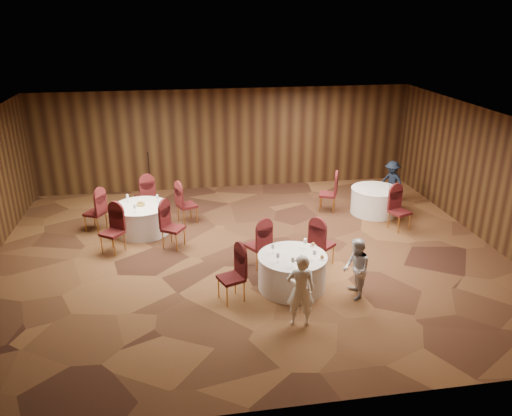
{
  "coord_description": "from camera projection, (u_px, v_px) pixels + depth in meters",
  "views": [
    {
      "loc": [
        -1.54,
        -10.59,
        5.45
      ],
      "look_at": [
        0.2,
        0.2,
        1.1
      ],
      "focal_mm": 35.0,
      "sensor_mm": 36.0,
      "label": 1
    }
  ],
  "objects": [
    {
      "name": "tabletop_right",
      "position": [
        389.0,
        186.0,
        13.84
      ],
      "size": [
        0.08,
        0.08,
        0.22
      ],
      "color": "silver",
      "rests_on": "table_right"
    },
    {
      "name": "table_main",
      "position": [
        292.0,
        271.0,
        10.39
      ],
      "size": [
        1.44,
        1.44,
        0.74
      ],
      "color": "silver",
      "rests_on": "ground"
    },
    {
      "name": "table_right",
      "position": [
        375.0,
        201.0,
        14.26
      ],
      "size": [
        1.36,
        1.36,
        0.74
      ],
      "color": "silver",
      "rests_on": "ground"
    },
    {
      "name": "chairs_main",
      "position": [
        272.0,
        255.0,
        10.83
      ],
      "size": [
        2.92,
        2.07,
        1.0
      ],
      "color": "#390B16",
      "rests_on": "ground"
    },
    {
      "name": "man_c",
      "position": [
        392.0,
        181.0,
        15.04
      ],
      "size": [
        0.8,
        0.95,
        1.27
      ],
      "primitive_type": "imported",
      "rotation": [
        0.0,
        0.0,
        5.2
      ],
      "color": "black",
      "rests_on": "ground"
    },
    {
      "name": "woman_b",
      "position": [
        356.0,
        269.0,
        9.96
      ],
      "size": [
        0.54,
        0.66,
        1.27
      ],
      "primitive_type": "imported",
      "rotation": [
        0.0,
        0.0,
        4.62
      ],
      "color": "silver",
      "rests_on": "ground"
    },
    {
      "name": "chairs_left",
      "position": [
        143.0,
        214.0,
        12.99
      ],
      "size": [
        3.1,
        3.13,
        1.0
      ],
      "color": "#390B16",
      "rests_on": "ground"
    },
    {
      "name": "table_left",
      "position": [
        142.0,
        219.0,
        13.03
      ],
      "size": [
        1.45,
        1.45,
        0.74
      ],
      "color": "silver",
      "rests_on": "ground"
    },
    {
      "name": "ground",
      "position": [
        249.0,
        254.0,
        11.96
      ],
      "size": [
        12.0,
        12.0,
        0.0
      ],
      "primitive_type": "plane",
      "color": "black",
      "rests_on": "ground"
    },
    {
      "name": "mic_stand",
      "position": [
        151.0,
        189.0,
        14.9
      ],
      "size": [
        0.24,
        0.24,
        1.59
      ],
      "color": "black",
      "rests_on": "ground"
    },
    {
      "name": "woman_a",
      "position": [
        301.0,
        290.0,
        9.04
      ],
      "size": [
        0.57,
        0.41,
        1.44
      ],
      "primitive_type": "imported",
      "rotation": [
        0.0,
        0.0,
        3.0
      ],
      "color": "white",
      "rests_on": "ground"
    },
    {
      "name": "tabletop_left",
      "position": [
        140.0,
        203.0,
        12.87
      ],
      "size": [
        0.85,
        0.85,
        0.22
      ],
      "color": "silver",
      "rests_on": "table_left"
    },
    {
      "name": "chairs_right",
      "position": [
        362.0,
        203.0,
        13.77
      ],
      "size": [
        2.16,
        2.29,
        1.0
      ],
      "color": "#390B16",
      "rests_on": "ground"
    },
    {
      "name": "tabletop_main",
      "position": [
        301.0,
        253.0,
        10.14
      ],
      "size": [
        1.05,
        1.1,
        0.22
      ],
      "color": "silver",
      "rests_on": "table_main"
    },
    {
      "name": "room_shell",
      "position": [
        249.0,
        176.0,
        11.23
      ],
      "size": [
        12.0,
        12.0,
        12.0
      ],
      "color": "silver",
      "rests_on": "ground"
    }
  ]
}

